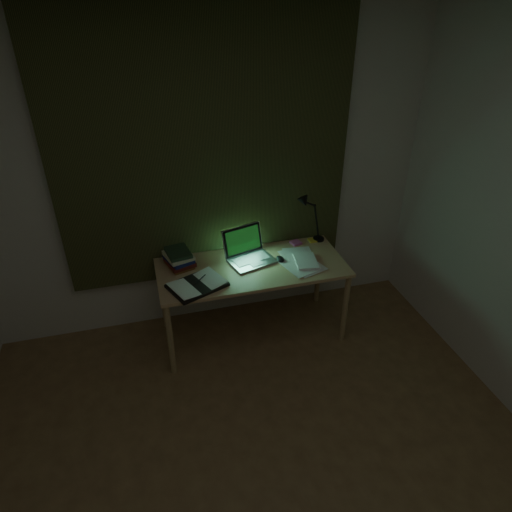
% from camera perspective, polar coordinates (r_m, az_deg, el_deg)
% --- Properties ---
extents(wall_back, '(3.50, 0.00, 2.50)m').
position_cam_1_polar(wall_back, '(3.53, -6.25, 9.63)').
color(wall_back, silver).
rests_on(wall_back, ground).
extents(curtain, '(2.20, 0.06, 2.00)m').
position_cam_1_polar(curtain, '(3.43, -6.33, 12.51)').
color(curtain, '#2A3018').
rests_on(curtain, wall_back).
extents(desk, '(1.44, 0.63, 0.66)m').
position_cam_1_polar(desk, '(3.68, -0.50, -5.61)').
color(desk, '#DEA877').
rests_on(desk, floor).
extents(laptop, '(0.43, 0.46, 0.24)m').
position_cam_1_polar(laptop, '(3.49, -0.50, 0.97)').
color(laptop, silver).
rests_on(laptop, desk).
extents(open_textbook, '(0.46, 0.40, 0.03)m').
position_cam_1_polar(open_textbook, '(3.29, -7.36, -3.57)').
color(open_textbook, white).
rests_on(open_textbook, desk).
extents(book_stack, '(0.23, 0.26, 0.15)m').
position_cam_1_polar(book_stack, '(3.51, -9.57, -0.27)').
color(book_stack, white).
rests_on(book_stack, desk).
extents(loose_papers, '(0.41, 0.43, 0.02)m').
position_cam_1_polar(loose_papers, '(3.55, 5.33, -0.64)').
color(loose_papers, white).
rests_on(loose_papers, desk).
extents(mouse, '(0.06, 0.09, 0.03)m').
position_cam_1_polar(mouse, '(3.56, 3.04, -0.38)').
color(mouse, black).
rests_on(mouse, desk).
extents(sticky_yellow, '(0.07, 0.07, 0.01)m').
position_cam_1_polar(sticky_yellow, '(3.86, 7.09, 1.97)').
color(sticky_yellow, gold).
rests_on(sticky_yellow, desk).
extents(sticky_pink, '(0.10, 0.10, 0.02)m').
position_cam_1_polar(sticky_pink, '(3.81, 4.99, 1.67)').
color(sticky_pink, '#E157A6').
rests_on(sticky_pink, desk).
extents(desk_lamp, '(0.37, 0.31, 0.50)m').
position_cam_1_polar(desk_lamp, '(3.78, 8.07, 5.34)').
color(desk_lamp, black).
rests_on(desk_lamp, desk).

